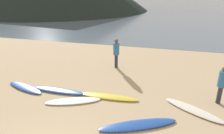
{
  "coord_description": "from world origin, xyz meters",
  "views": [
    {
      "loc": [
        2.56,
        -2.48,
        4.16
      ],
      "look_at": [
        -0.01,
        6.63,
        0.6
      ],
      "focal_mm": 32.43,
      "sensor_mm": 36.0,
      "label": 1
    }
  ],
  "objects_px": {
    "surfboard_2": "(73,101)",
    "surfboard_5": "(193,110)",
    "surfboard_4": "(138,125)",
    "surfboard_0": "(25,87)",
    "person_1": "(222,82)",
    "surfboard_3": "(108,97)",
    "person_0": "(116,51)",
    "surfboard_1": "(58,90)"
  },
  "relations": [
    {
      "from": "surfboard_0",
      "to": "person_1",
      "type": "distance_m",
      "value": 8.3
    },
    {
      "from": "person_0",
      "to": "person_1",
      "type": "relative_size",
      "value": 1.09
    },
    {
      "from": "surfboard_0",
      "to": "surfboard_1",
      "type": "distance_m",
      "value": 1.6
    },
    {
      "from": "surfboard_3",
      "to": "person_0",
      "type": "xyz_separation_m",
      "value": [
        -0.58,
        3.54,
        0.95
      ]
    },
    {
      "from": "surfboard_0",
      "to": "surfboard_5",
      "type": "distance_m",
      "value": 7.2
    },
    {
      "from": "surfboard_4",
      "to": "surfboard_5",
      "type": "bearing_deg",
      "value": 11.45
    },
    {
      "from": "person_0",
      "to": "surfboard_3",
      "type": "bearing_deg",
      "value": -66.23
    },
    {
      "from": "surfboard_1",
      "to": "person_0",
      "type": "bearing_deg",
      "value": 64.56
    },
    {
      "from": "surfboard_5",
      "to": "person_0",
      "type": "xyz_separation_m",
      "value": [
        -3.89,
        3.65,
        0.95
      ]
    },
    {
      "from": "surfboard_0",
      "to": "surfboard_1",
      "type": "bearing_deg",
      "value": 22.32
    },
    {
      "from": "surfboard_4",
      "to": "person_1",
      "type": "bearing_deg",
      "value": 12.33
    },
    {
      "from": "surfboard_1",
      "to": "person_1",
      "type": "xyz_separation_m",
      "value": [
        6.61,
        0.85,
        0.86
      ]
    },
    {
      "from": "surfboard_2",
      "to": "surfboard_4",
      "type": "xyz_separation_m",
      "value": [
        2.75,
        -0.85,
        0.01
      ]
    },
    {
      "from": "person_1",
      "to": "surfboard_0",
      "type": "bearing_deg",
      "value": 162.11
    },
    {
      "from": "surfboard_1",
      "to": "surfboard_2",
      "type": "bearing_deg",
      "value": -31.13
    },
    {
      "from": "surfboard_0",
      "to": "surfboard_2",
      "type": "relative_size",
      "value": 0.99
    },
    {
      "from": "surfboard_2",
      "to": "surfboard_4",
      "type": "bearing_deg",
      "value": -41.1
    },
    {
      "from": "person_0",
      "to": "surfboard_0",
      "type": "bearing_deg",
      "value": -116.96
    },
    {
      "from": "surfboard_3",
      "to": "surfboard_4",
      "type": "height_order",
      "value": "surfboard_4"
    },
    {
      "from": "surfboard_1",
      "to": "surfboard_4",
      "type": "xyz_separation_m",
      "value": [
        3.79,
        -1.47,
        -0.0
      ]
    },
    {
      "from": "surfboard_5",
      "to": "person_0",
      "type": "height_order",
      "value": "person_0"
    },
    {
      "from": "person_0",
      "to": "person_1",
      "type": "distance_m",
      "value": 5.63
    },
    {
      "from": "surfboard_0",
      "to": "surfboard_4",
      "type": "relative_size",
      "value": 0.82
    },
    {
      "from": "surfboard_3",
      "to": "surfboard_0",
      "type": "bearing_deg",
      "value": -178.13
    },
    {
      "from": "surfboard_3",
      "to": "surfboard_1",
      "type": "bearing_deg",
      "value": -179.24
    },
    {
      "from": "surfboard_1",
      "to": "person_1",
      "type": "relative_size",
      "value": 1.62
    },
    {
      "from": "surfboard_4",
      "to": "surfboard_5",
      "type": "distance_m",
      "value": 2.32
    },
    {
      "from": "surfboard_2",
      "to": "surfboard_5",
      "type": "distance_m",
      "value": 4.6
    },
    {
      "from": "surfboard_5",
      "to": "surfboard_4",
      "type": "bearing_deg",
      "value": -109.31
    },
    {
      "from": "surfboard_0",
      "to": "surfboard_3",
      "type": "relative_size",
      "value": 0.86
    },
    {
      "from": "surfboard_1",
      "to": "surfboard_5",
      "type": "distance_m",
      "value": 5.61
    },
    {
      "from": "surfboard_0",
      "to": "surfboard_4",
      "type": "xyz_separation_m",
      "value": [
        5.39,
        -1.34,
        0.0
      ]
    },
    {
      "from": "surfboard_1",
      "to": "surfboard_3",
      "type": "xyz_separation_m",
      "value": [
        2.3,
        0.08,
        -0.01
      ]
    },
    {
      "from": "surfboard_4",
      "to": "person_1",
      "type": "height_order",
      "value": "person_1"
    },
    {
      "from": "person_1",
      "to": "person_0",
      "type": "bearing_deg",
      "value": 125.72
    },
    {
      "from": "surfboard_0",
      "to": "person_1",
      "type": "relative_size",
      "value": 1.42
    },
    {
      "from": "surfboard_2",
      "to": "surfboard_5",
      "type": "height_order",
      "value": "surfboard_5"
    },
    {
      "from": "surfboard_3",
      "to": "person_0",
      "type": "height_order",
      "value": "person_0"
    },
    {
      "from": "surfboard_3",
      "to": "surfboard_4",
      "type": "relative_size",
      "value": 0.96
    },
    {
      "from": "surfboard_2",
      "to": "surfboard_3",
      "type": "xyz_separation_m",
      "value": [
        1.25,
        0.71,
        0.01
      ]
    },
    {
      "from": "surfboard_1",
      "to": "person_0",
      "type": "distance_m",
      "value": 4.12
    },
    {
      "from": "surfboard_0",
      "to": "surfboard_1",
      "type": "height_order",
      "value": "surfboard_1"
    }
  ]
}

